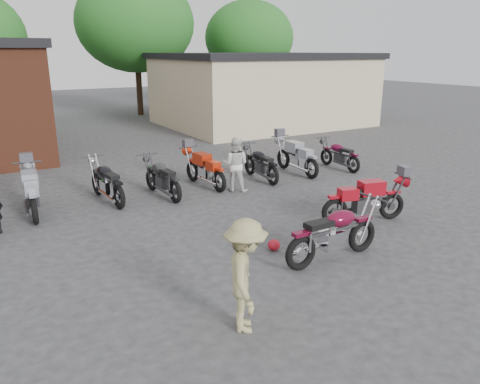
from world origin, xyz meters
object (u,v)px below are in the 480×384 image
row_bike_2 (106,179)px  row_bike_6 (296,155)px  row_bike_7 (339,153)px  sportbike (366,198)px  row_bike_1 (31,190)px  row_bike_4 (204,167)px  person_tan (246,276)px  vintage_motorcycle (335,230)px  person_light (235,164)px  row_bike_3 (162,176)px  row_bike_5 (260,162)px  helmet (274,245)px

row_bike_2 → row_bike_6: 6.18m
row_bike_6 → row_bike_7: 1.66m
row_bike_2 → row_bike_6: size_ratio=0.98×
sportbike → row_bike_2: (-4.82, 4.64, 0.01)m
row_bike_2 → row_bike_7: bearing=-98.5°
row_bike_1 → row_bike_4: row_bike_1 is taller
person_tan → row_bike_1: (-1.96, 6.95, -0.22)m
sportbike → vintage_motorcycle: bearing=-133.9°
person_light → row_bike_3: 2.10m
row_bike_3 → row_bike_5: size_ratio=1.03×
sportbike → row_bike_6: bearing=87.9°
person_tan → helmet: bearing=-15.4°
row_bike_3 → sportbike: bearing=-146.8°
person_light → row_bike_5: size_ratio=0.80×
row_bike_3 → vintage_motorcycle: bearing=-171.3°
row_bike_3 → row_bike_6: size_ratio=0.94×
sportbike → row_bike_3: sportbike is taller
row_bike_4 → row_bike_6: size_ratio=0.95×
row_bike_4 → vintage_motorcycle: bearing=172.9°
sportbike → row_bike_4: sportbike is taller
person_light → row_bike_2: size_ratio=0.75×
person_tan → row_bike_6: size_ratio=0.79×
person_light → row_bike_5: (1.28, 0.68, -0.21)m
vintage_motorcycle → row_bike_4: size_ratio=1.06×
person_light → row_bike_4: size_ratio=0.77×
sportbike → person_light: (-1.36, 3.76, 0.18)m
row_bike_1 → row_bike_6: size_ratio=1.00×
helmet → row_bike_3: bearing=97.2°
row_bike_4 → row_bike_2: bearing=84.0°
row_bike_2 → row_bike_6: (6.18, -0.13, 0.01)m
row_bike_6 → row_bike_7: row_bike_6 is taller
person_light → row_bike_4: bearing=-14.4°
person_light → person_tan: size_ratio=0.93×
person_light → row_bike_5: bearing=-109.1°
sportbike → row_bike_6: size_ratio=0.96×
helmet → person_light: 4.34m
row_bike_2 → row_bike_4: 2.90m
helmet → row_bike_6: bearing=49.2°
row_bike_1 → row_bike_2: 1.86m
sportbike → row_bike_4: (-1.92, 4.63, -0.01)m
row_bike_5 → person_tan: bearing=148.5°
row_bike_1 → person_light: bearing=-94.2°
row_bike_5 → row_bike_2: bearing=90.2°
vintage_motorcycle → row_bike_3: vintage_motorcycle is taller
person_light → row_bike_4: (-0.56, 0.88, -0.19)m
row_bike_7 → person_tan: bearing=130.3°
sportbike → row_bike_3: size_ratio=1.03×
row_bike_3 → row_bike_7: row_bike_3 is taller
person_tan → row_bike_2: bearing=28.2°
row_bike_1 → row_bike_4: 4.75m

